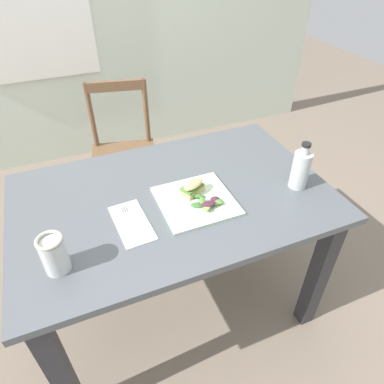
# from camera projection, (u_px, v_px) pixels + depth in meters

# --- Properties ---
(ground_plane) EXTENTS (8.29, 8.29, 0.00)m
(ground_plane) POSITION_uv_depth(u_px,v_px,m) (149.00, 299.00, 1.87)
(ground_plane) COLOR #7A6B5B
(dining_table) EXTENTS (1.27, 0.82, 0.74)m
(dining_table) POSITION_uv_depth(u_px,v_px,m) (174.00, 218.00, 1.48)
(dining_table) COLOR #51565B
(dining_table) RESTS_ON ground
(chair_wooden_far) EXTENTS (0.47, 0.47, 0.87)m
(chair_wooden_far) POSITION_uv_depth(u_px,v_px,m) (124.00, 154.00, 2.19)
(chair_wooden_far) COLOR brown
(chair_wooden_far) RESTS_ON ground
(plate_lunch) EXTENTS (0.29, 0.29, 0.01)m
(plate_lunch) POSITION_uv_depth(u_px,v_px,m) (196.00, 201.00, 1.36)
(plate_lunch) COLOR beige
(plate_lunch) RESTS_ON dining_table
(sandwich_half_front) EXTENTS (0.11, 0.09, 0.06)m
(sandwich_half_front) POSITION_uv_depth(u_px,v_px,m) (193.00, 187.00, 1.38)
(sandwich_half_front) COLOR #DBB270
(sandwich_half_front) RESTS_ON plate_lunch
(salad_mixed_greens) EXTENTS (0.13, 0.14, 0.03)m
(salad_mixed_greens) POSITION_uv_depth(u_px,v_px,m) (208.00, 201.00, 1.33)
(salad_mixed_greens) COLOR #3D7033
(salad_mixed_greens) RESTS_ON plate_lunch
(napkin_folded) EXTENTS (0.13, 0.25, 0.00)m
(napkin_folded) POSITION_uv_depth(u_px,v_px,m) (132.00, 223.00, 1.27)
(napkin_folded) COLOR white
(napkin_folded) RESTS_ON dining_table
(fork_on_napkin) EXTENTS (0.04, 0.19, 0.00)m
(fork_on_napkin) POSITION_uv_depth(u_px,v_px,m) (130.00, 219.00, 1.28)
(fork_on_napkin) COLOR silver
(fork_on_napkin) RESTS_ON napkin_folded
(bottle_cold_brew) EXTENTS (0.07, 0.07, 0.21)m
(bottle_cold_brew) POSITION_uv_depth(u_px,v_px,m) (300.00, 171.00, 1.40)
(bottle_cold_brew) COLOR #472819
(bottle_cold_brew) RESTS_ON dining_table
(mason_jar_iced_tea) EXTENTS (0.08, 0.08, 0.14)m
(mason_jar_iced_tea) POSITION_uv_depth(u_px,v_px,m) (54.00, 255.00, 1.07)
(mason_jar_iced_tea) COLOR gold
(mason_jar_iced_tea) RESTS_ON dining_table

